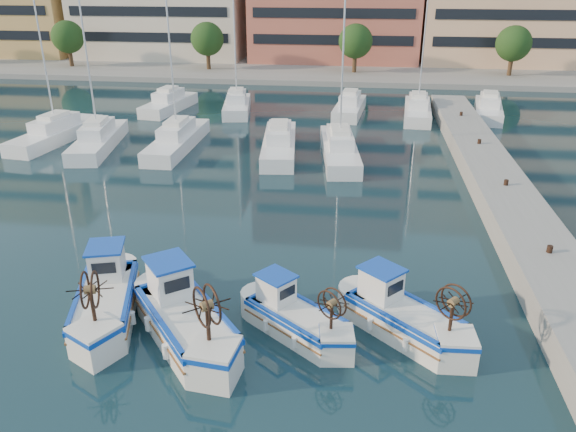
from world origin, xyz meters
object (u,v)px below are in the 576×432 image
object	(u,v)px
fishing_boat_a	(106,297)
fishing_boat_b	(184,317)
fishing_boat_c	(294,316)
fishing_boat_d	(402,315)

from	to	relation	value
fishing_boat_a	fishing_boat_b	size ratio (longest dim) A/B	0.98
fishing_boat_c	fishing_boat_d	xyz separation A→B (m)	(3.79, 0.44, 0.08)
fishing_boat_a	fishing_boat_c	distance (m)	7.05
fishing_boat_d	fishing_boat_a	bearing A→B (deg)	134.03
fishing_boat_a	fishing_boat_c	bearing A→B (deg)	-16.69
fishing_boat_a	fishing_boat_d	bearing A→B (deg)	-14.11
fishing_boat_b	fishing_boat_d	distance (m)	7.67
fishing_boat_b	fishing_boat_c	bearing A→B (deg)	-25.90
fishing_boat_c	fishing_boat_d	world-z (taller)	fishing_boat_d
fishing_boat_a	fishing_boat_c	size ratio (longest dim) A/B	1.25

